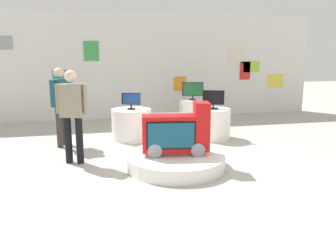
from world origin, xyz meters
name	(u,v)px	position (x,y,z in m)	size (l,w,h in m)	color
ground_plane	(183,164)	(0.00, 0.00, 0.00)	(30.00, 30.00, 0.00)	#B2ADA3
back_wall_display	(145,66)	(0.01, 4.38, 1.51)	(10.41, 0.13, 3.02)	silver
main_display_pedestal	(175,161)	(-0.17, -0.11, 0.11)	(1.64, 1.64, 0.22)	white
novelty_firetruck_tv	(177,134)	(-0.15, -0.12, 0.58)	(1.12, 0.48, 0.87)	gray
display_pedestal_left_rear	(132,124)	(-0.68, 1.90, 0.34)	(0.87, 0.87, 0.67)	white
tv_on_left_rear	(131,100)	(-0.68, 1.90, 0.88)	(0.40, 0.17, 0.36)	black
display_pedestal_center_rear	(192,112)	(1.07, 3.09, 0.34)	(0.71, 0.71, 0.67)	white
tv_on_center_rear	(193,90)	(1.07, 3.08, 0.93)	(0.55, 0.17, 0.46)	black
display_pedestal_right_rear	(213,124)	(1.09, 1.57, 0.34)	(0.78, 0.78, 0.67)	white
tv_on_right_rear	(213,99)	(1.09, 1.57, 0.89)	(0.46, 0.23, 0.41)	black
shopper_browsing_near_truck	(60,101)	(-2.12, 1.64, 0.93)	(0.34, 0.51, 1.60)	#38332D
shopper_browsing_rear	(72,110)	(-1.81, 0.48, 0.93)	(0.53, 0.31, 1.60)	black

